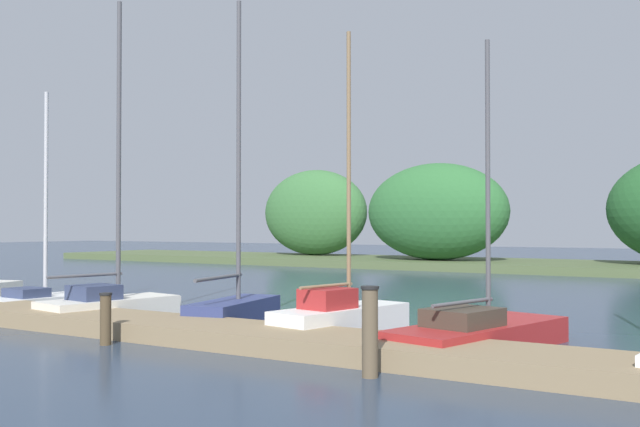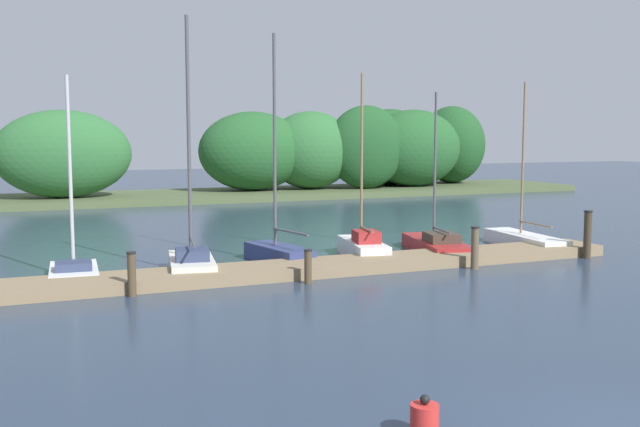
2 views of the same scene
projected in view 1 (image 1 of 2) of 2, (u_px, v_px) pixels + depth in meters
name	position (u px, v px, depth m)	size (l,w,h in m)	color
dock_pier	(162.00, 328.00, 14.51)	(21.84, 1.80, 0.35)	#847051
sailboat_1	(41.00, 298.00, 19.24)	(1.49, 3.00, 5.78)	white
sailboat_2	(112.00, 302.00, 17.08)	(1.77, 3.52, 7.54)	silver
sailboat_3	(237.00, 306.00, 16.26)	(1.53, 3.36, 7.29)	navy
sailboat_4	(344.00, 316.00, 14.47)	(1.60, 3.50, 6.12)	white
sailboat_5	(483.00, 332.00, 12.96)	(2.23, 4.50, 5.57)	maroon
mooring_piling_2	(106.00, 319.00, 13.47)	(0.23, 0.23, 0.96)	#4C3D28
mooring_piling_3	(370.00, 331.00, 10.57)	(0.27, 0.27, 1.32)	brown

